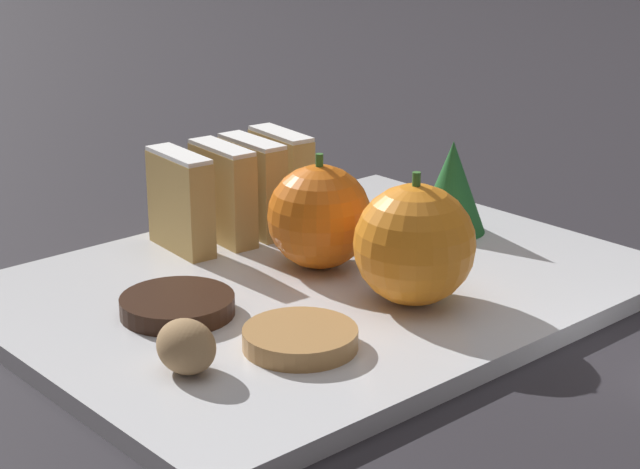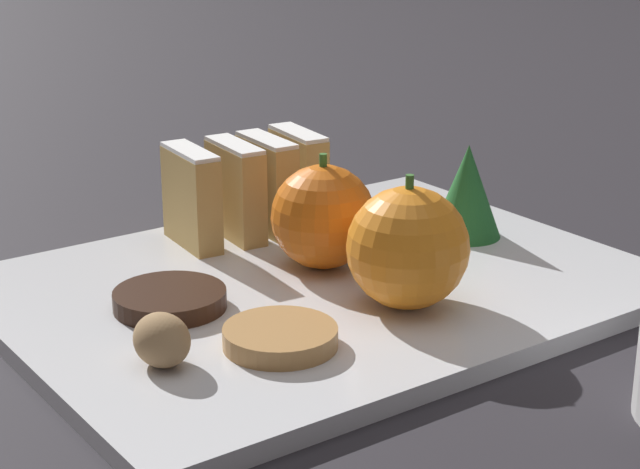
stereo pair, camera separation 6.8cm
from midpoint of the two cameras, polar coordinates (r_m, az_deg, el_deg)
The scene contains 12 objects.
ground_plane at distance 0.69m, azimuth 2.81°, elevation -3.33°, with size 6.00×6.00×0.00m, color #28262B.
serving_platter at distance 0.69m, azimuth 2.81°, elevation -2.87°, with size 0.31×0.40×0.01m.
stollen_slice_front at distance 0.74m, azimuth -4.28°, elevation 1.94°, with size 0.06×0.02×0.07m.
stollen_slice_second at distance 0.75m, azimuth -2.21°, elevation 2.28°, with size 0.06×0.02×0.07m.
stollen_slice_third at distance 0.77m, azimuth -0.32°, elevation 2.65°, with size 0.06×0.02×0.07m.
stollen_slice_fourth at distance 0.79m, azimuth 1.29°, elevation 3.08°, with size 0.06×0.03×0.07m.
orange_near at distance 0.64m, azimuth 7.75°, elevation -0.76°, with size 0.07×0.07×0.08m.
orange_far at distance 0.70m, azimuth 2.95°, elevation 0.91°, with size 0.07×0.07×0.08m.
walnut at distance 0.57m, azimuth -5.06°, elevation -5.70°, with size 0.04×0.03×0.03m.
chocolate_cookie at distance 0.64m, azimuth -5.04°, elevation -3.53°, with size 0.07×0.07×0.01m.
gingerbread_cookie at distance 0.59m, azimuth 1.16°, elevation -5.57°, with size 0.06×0.06×0.01m.
evergreen_sprig at distance 0.77m, azimuth 10.37°, elevation 2.27°, with size 0.05×0.05×0.07m.
Camera 2 is at (0.52, -0.37, 0.26)m, focal length 60.00 mm.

